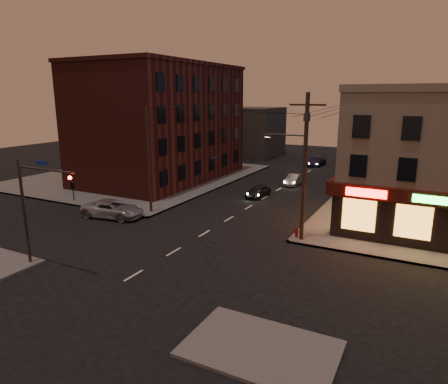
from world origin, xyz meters
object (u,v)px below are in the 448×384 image
Objects in this scene: sedan_near at (258,191)px; fire_hydrant at (297,232)px; sedan_mid at (294,180)px; suv_cross at (113,209)px; sedan_far at (316,161)px.

sedan_near is 4.78× the size of fire_hydrant.
sedan_near is at bearing 125.44° from fire_hydrant.
sedan_mid is 17.96m from fire_hydrant.
sedan_far is (8.46, 32.84, -0.03)m from suv_cross.
fire_hydrant is (6.74, -30.84, -0.14)m from sedan_far.
sedan_mid is 13.84m from sedan_far.
sedan_near is 20.87m from sedan_far.
sedan_near is at bearing -87.30° from sedan_far.
sedan_far is (-1.06, 13.80, 0.10)m from sedan_mid.
suv_cross reaches higher than sedan_mid.
sedan_mid is (1.41, 7.06, -0.01)m from sedan_near.
sedan_far reaches higher than sedan_near.
sedan_mid is at bearing -34.31° from suv_cross.
sedan_mid is 0.75× the size of sedan_far.
fire_hydrant is at bearing -73.99° from sedan_far.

